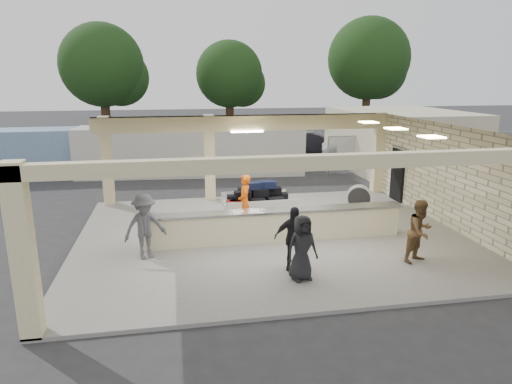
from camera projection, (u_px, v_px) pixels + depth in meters
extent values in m
plane|color=#29292B|center=(270.00, 238.00, 14.61)|extent=(120.00, 120.00, 0.00)
cube|color=slate|center=(270.00, 236.00, 14.59)|extent=(12.00, 10.00, 0.10)
cube|color=beige|center=(271.00, 128.00, 13.74)|extent=(12.00, 10.00, 0.02)
cube|color=beige|center=(446.00, 177.00, 15.22)|extent=(0.02, 10.00, 3.50)
cube|color=black|center=(397.00, 175.00, 18.41)|extent=(0.10, 0.95, 2.10)
cube|color=beige|center=(246.00, 123.00, 18.35)|extent=(12.00, 0.50, 0.60)
cube|color=beige|center=(322.00, 162.00, 9.16)|extent=(12.00, 0.30, 0.30)
cube|color=beige|center=(107.00, 162.00, 17.73)|extent=(0.40, 0.40, 3.50)
cube|color=beige|center=(210.00, 158.00, 18.43)|extent=(0.40, 0.40, 3.50)
cube|color=beige|center=(378.00, 153.00, 19.75)|extent=(0.40, 0.40, 3.50)
cube|color=beige|center=(23.00, 253.00, 8.58)|extent=(0.40, 0.40, 3.50)
cube|color=white|center=(247.00, 132.00, 18.19)|extent=(1.30, 0.12, 0.06)
cube|color=#FFEABF|center=(369.00, 122.00, 15.84)|extent=(0.55, 0.55, 0.04)
cube|color=#FFEABF|center=(396.00, 129.00, 13.94)|extent=(0.55, 0.55, 0.04)
cube|color=#FFEABF|center=(431.00, 137.00, 12.03)|extent=(0.55, 0.55, 0.04)
cube|color=beige|center=(274.00, 226.00, 13.99)|extent=(8.00, 0.50, 0.90)
cube|color=#B7B7BC|center=(274.00, 211.00, 13.87)|extent=(8.20, 0.58, 0.06)
cube|color=silver|center=(258.00, 205.00, 15.89)|extent=(2.41, 1.48, 0.11)
cylinder|color=black|center=(233.00, 222.00, 15.30)|extent=(0.12, 0.38, 0.38)
cylinder|color=black|center=(229.00, 213.00, 16.29)|extent=(0.12, 0.38, 0.38)
cylinder|color=black|center=(288.00, 218.00, 15.67)|extent=(0.12, 0.38, 0.38)
cylinder|color=black|center=(281.00, 210.00, 16.66)|extent=(0.12, 0.38, 0.38)
cube|color=silver|center=(254.00, 195.00, 16.52)|extent=(2.38, 0.10, 0.29)
cube|color=silver|center=(262.00, 205.00, 15.16)|extent=(2.38, 0.10, 0.29)
cube|color=black|center=(238.00, 203.00, 15.42)|extent=(0.56, 0.37, 0.25)
cube|color=black|center=(257.00, 202.00, 15.55)|extent=(0.56, 0.37, 0.25)
cube|color=black|center=(276.00, 201.00, 15.68)|extent=(0.56, 0.37, 0.25)
cube|color=black|center=(235.00, 199.00, 15.96)|extent=(0.56, 0.37, 0.25)
cube|color=black|center=(254.00, 198.00, 16.09)|extent=(0.56, 0.37, 0.25)
cube|color=black|center=(272.00, 197.00, 16.22)|extent=(0.56, 0.37, 0.25)
cube|color=black|center=(243.00, 195.00, 15.49)|extent=(0.56, 0.37, 0.25)
cube|color=black|center=(261.00, 193.00, 15.80)|extent=(0.56, 0.37, 0.25)
cube|color=black|center=(273.00, 191.00, 16.07)|extent=(0.56, 0.37, 0.25)
cube|color=black|center=(246.00, 191.00, 15.98)|extent=(0.56, 0.37, 0.25)
cube|color=black|center=(253.00, 186.00, 15.68)|extent=(0.56, 0.37, 0.25)
cube|color=black|center=(268.00, 184.00, 15.88)|extent=(0.56, 0.37, 0.25)
cube|color=#590F0C|center=(235.00, 204.00, 15.31)|extent=(0.56, 0.37, 0.25)
cube|color=black|center=(280.00, 197.00, 16.28)|extent=(0.56, 0.37, 0.25)
cube|color=black|center=(256.00, 190.00, 16.14)|extent=(0.56, 0.37, 0.25)
cylinder|color=silver|center=(359.00, 197.00, 16.91)|extent=(0.97, 0.64, 0.92)
cylinder|color=black|center=(359.00, 197.00, 16.91)|extent=(0.89, 0.64, 0.82)
cube|color=silver|center=(351.00, 208.00, 16.96)|extent=(0.06, 0.51, 0.31)
cube|color=silver|center=(366.00, 207.00, 17.07)|extent=(0.06, 0.51, 0.31)
imported|color=#E3570B|center=(245.00, 202.00, 15.09)|extent=(0.42, 0.68, 1.79)
imported|color=brown|center=(420.00, 231.00, 12.29)|extent=(0.92, 0.69, 1.73)
imported|color=black|center=(293.00, 238.00, 11.81)|extent=(1.05, 0.58, 1.70)
imported|color=#4F4E54|center=(145.00, 227.00, 12.51)|extent=(1.26, 0.82, 1.84)
imported|color=black|center=(302.00, 248.00, 11.21)|extent=(0.87, 0.50, 1.66)
imported|color=white|center=(366.00, 149.00, 27.64)|extent=(5.63, 3.94, 1.46)
imported|color=white|center=(431.00, 146.00, 29.25)|extent=(4.39, 2.46, 1.31)
imported|color=black|center=(315.00, 143.00, 30.22)|extent=(4.52, 3.04, 1.42)
cube|color=beige|center=(192.00, 151.00, 23.80)|extent=(11.75, 3.22, 2.51)
cube|color=#7CA3C6|center=(11.00, 154.00, 23.09)|extent=(9.37, 2.40, 2.43)
cylinder|color=gray|center=(328.00, 156.00, 23.81)|extent=(0.06, 0.06, 2.00)
cylinder|color=gray|center=(364.00, 154.00, 24.16)|extent=(0.06, 0.06, 2.00)
cylinder|color=gray|center=(399.00, 153.00, 24.51)|extent=(0.06, 0.06, 2.00)
cylinder|color=gray|center=(433.00, 152.00, 24.86)|extent=(0.06, 0.06, 2.00)
cylinder|color=gray|center=(466.00, 151.00, 25.21)|extent=(0.06, 0.06, 2.00)
cylinder|color=gray|center=(498.00, 150.00, 25.56)|extent=(0.06, 0.06, 2.00)
cube|color=gray|center=(433.00, 152.00, 24.86)|extent=(12.00, 0.02, 2.00)
cylinder|color=gray|center=(434.00, 134.00, 24.61)|extent=(12.00, 0.05, 0.05)
cylinder|color=#382619|center=(106.00, 113.00, 35.54)|extent=(0.70, 0.70, 4.50)
sphere|color=black|center=(102.00, 65.00, 34.65)|extent=(6.30, 6.30, 6.30)
sphere|color=black|center=(120.00, 77.00, 35.65)|extent=(4.50, 4.50, 4.50)
cylinder|color=#382619|center=(230.00, 112.00, 39.25)|extent=(0.70, 0.70, 4.00)
sphere|color=black|center=(229.00, 74.00, 38.46)|extent=(5.60, 5.60, 5.60)
sphere|color=black|center=(242.00, 84.00, 39.44)|extent=(4.00, 4.00, 4.00)
cylinder|color=#382619|center=(366.00, 106.00, 40.26)|extent=(0.70, 0.70, 5.00)
sphere|color=black|center=(369.00, 59.00, 39.28)|extent=(7.00, 7.00, 7.00)
sphere|color=black|center=(378.00, 71.00, 40.31)|extent=(5.00, 5.00, 5.00)
cube|color=beige|center=(399.00, 140.00, 25.40)|extent=(6.00, 8.00, 3.20)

